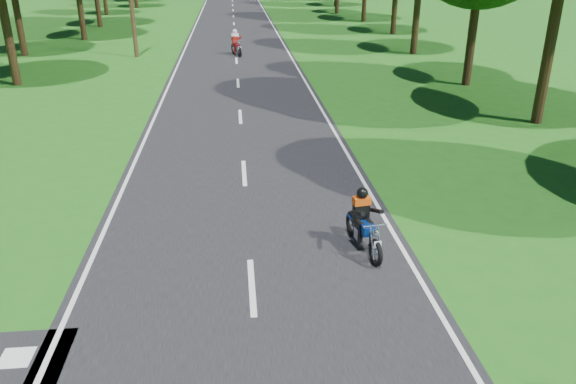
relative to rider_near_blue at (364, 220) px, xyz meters
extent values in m
plane|color=#1C5A14|center=(-2.44, -3.25, -0.70)|extent=(160.00, 160.00, 0.00)
cube|color=black|center=(-2.44, 46.75, -0.69)|extent=(7.00, 140.00, 0.02)
cube|color=silver|center=(-2.44, -1.25, -0.68)|extent=(0.12, 2.00, 0.01)
cube|color=silver|center=(-2.44, 4.75, -0.68)|extent=(0.12, 2.00, 0.01)
cube|color=silver|center=(-2.44, 10.75, -0.68)|extent=(0.12, 2.00, 0.01)
cube|color=silver|center=(-2.44, 16.75, -0.68)|extent=(0.12, 2.00, 0.01)
cube|color=silver|center=(-2.44, 22.75, -0.68)|extent=(0.12, 2.00, 0.01)
cube|color=silver|center=(-2.44, 28.75, -0.68)|extent=(0.12, 2.00, 0.01)
cube|color=silver|center=(-2.44, 34.75, -0.68)|extent=(0.12, 2.00, 0.01)
cube|color=silver|center=(-2.44, 40.75, -0.68)|extent=(0.12, 2.00, 0.01)
cube|color=silver|center=(-2.44, 46.75, -0.68)|extent=(0.12, 2.00, 0.01)
cube|color=silver|center=(-2.44, 52.75, -0.68)|extent=(0.12, 2.00, 0.01)
cube|color=silver|center=(-2.44, 58.75, -0.68)|extent=(0.12, 2.00, 0.01)
cube|color=silver|center=(-2.44, 64.75, -0.68)|extent=(0.12, 2.00, 0.01)
cube|color=silver|center=(-5.74, 46.75, -0.68)|extent=(0.10, 140.00, 0.01)
cube|color=silver|center=(0.86, 46.75, -0.68)|extent=(0.10, 140.00, 0.01)
cube|color=silver|center=(-6.24, -2.95, -0.68)|extent=(0.50, 0.50, 0.01)
cylinder|color=black|center=(-13.02, 17.51, 1.25)|extent=(0.40, 0.40, 3.91)
cylinder|color=black|center=(-15.38, 25.93, 1.19)|extent=(0.40, 0.40, 3.79)
cylinder|color=black|center=(-13.27, 32.35, 1.46)|extent=(0.40, 0.40, 4.32)
cylinder|color=black|center=(8.62, 8.95, 1.58)|extent=(0.40, 0.40, 4.56)
cylinder|color=black|center=(8.48, 15.44, 1.04)|extent=(0.40, 0.40, 3.49)
cylinder|color=black|center=(8.62, 24.33, 1.14)|extent=(0.40, 0.40, 3.69)
cylinder|color=black|center=(9.73, 33.17, 1.17)|extent=(0.40, 0.40, 3.74)
camera|label=1|loc=(-2.63, -10.45, 5.26)|focal=35.00mm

